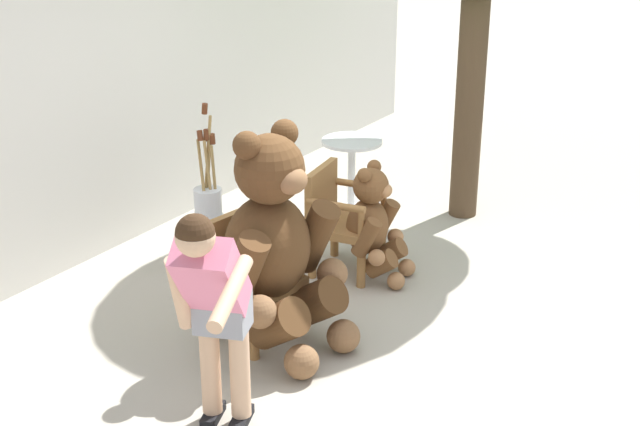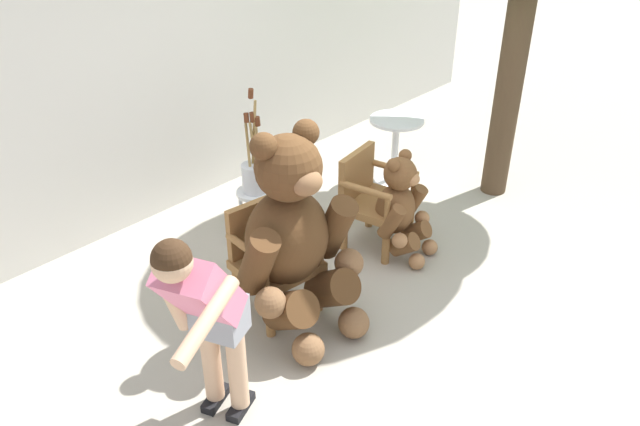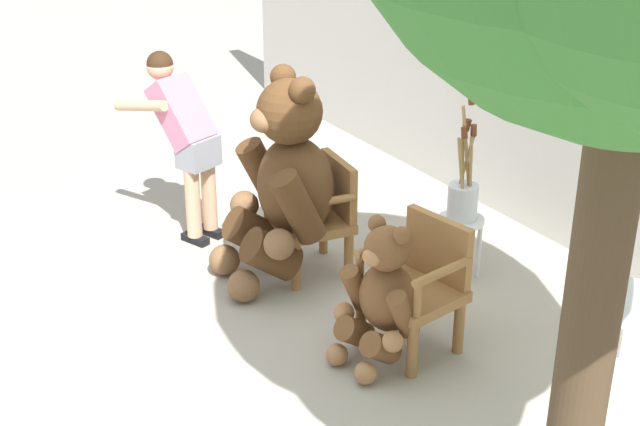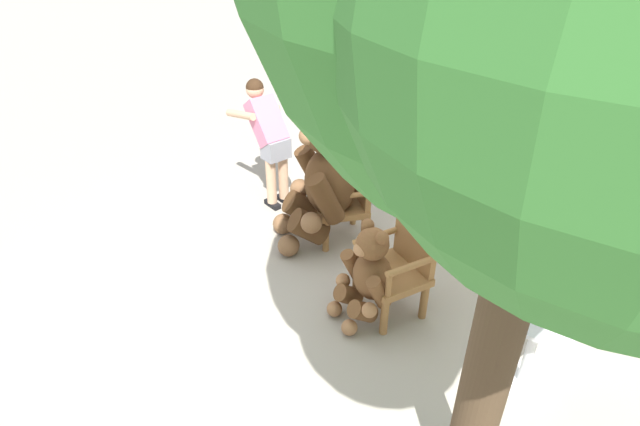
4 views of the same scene
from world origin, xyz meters
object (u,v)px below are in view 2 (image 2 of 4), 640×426
Objects in this scene: white_stool at (256,201)px; round_side_table at (395,143)px; wooden_chair_right at (373,197)px; wooden_chair_left at (272,256)px; teddy_bear_large at (294,235)px; teddy_bear_small at (401,207)px; brush_bucket at (254,172)px; person_visitor at (205,310)px.

round_side_table is at bearing -9.81° from white_stool.
white_stool is (-0.61, 0.85, -0.11)m from wooden_chair_right.
wooden_chair_left is at bearing -166.61° from round_side_table.
teddy_bear_small is (1.27, -0.03, -0.30)m from teddy_bear_large.
wooden_chair_left is 1.07m from brush_bucket.
round_side_table reaches higher than white_stool.
wooden_chair_right is 0.58× the size of person_visitor.
teddy_bear_small is 0.64× the size of person_visitor.
wooden_chair_left is 0.40m from teddy_bear_large.
wooden_chair_right is at bearing -54.36° from brush_bucket.
wooden_chair_left is at bearing 28.80° from person_visitor.
wooden_chair_left is at bearing -126.12° from white_stool.
person_visitor is (-2.30, -0.29, 0.43)m from teddy_bear_small.
brush_bucket is (1.67, 1.43, -0.24)m from person_visitor.
teddy_bear_small is (1.25, -0.29, 0.00)m from wooden_chair_left.
white_stool is (0.62, 0.85, -0.11)m from wooden_chair_left.
round_side_table is at bearing 19.23° from teddy_bear_large.
white_stool is 1.74m from round_side_table.
person_visitor reaches higher than white_stool.
teddy_bear_large is at bearing 178.77° from teddy_bear_small.
white_stool is 0.64× the size of round_side_table.
teddy_bear_small is at bearing -86.53° from wooden_chair_right.
wooden_chair_left is 0.90× the size of teddy_bear_small.
teddy_bear_large is at bearing -94.13° from wooden_chair_left.
person_visitor reaches higher than wooden_chair_right.
brush_bucket reaches higher than wooden_chair_left.
white_stool is 0.30m from brush_bucket.
wooden_chair_left is at bearing 85.87° from teddy_bear_large.
brush_bucket is (0.64, 1.11, -0.11)m from teddy_bear_large.
person_visitor is 2.26m from white_stool.
teddy_bear_large is at bearing -119.91° from brush_bucket.
brush_bucket reaches higher than round_side_table.
teddy_bear_small reaches higher than round_side_table.
person_visitor reaches higher than round_side_table.
wooden_chair_left is at bearing 166.84° from teddy_bear_small.
teddy_bear_small reaches higher than white_stool.
teddy_bear_small is at bearing -141.94° from round_side_table.
brush_bucket is at bearing 170.22° from round_side_table.
white_stool is at bearing 40.51° from person_visitor.
teddy_bear_small is (0.02, -0.29, 0.00)m from wooden_chair_right.
brush_bucket reaches higher than wooden_chair_right.
brush_bucket reaches higher than teddy_bear_small.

